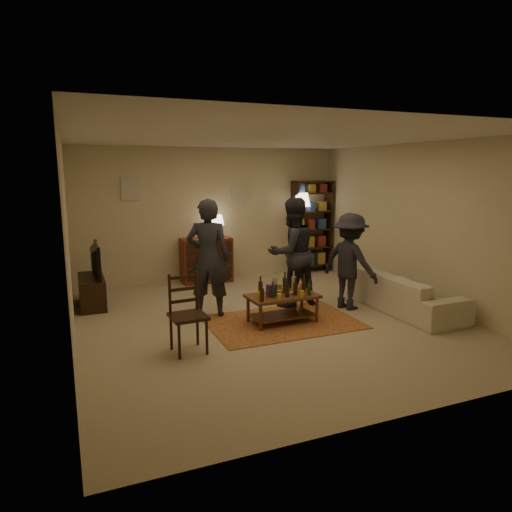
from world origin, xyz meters
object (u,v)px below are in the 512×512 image
dining_chair (187,310)px  dresser (207,259)px  floor_lamp (302,205)px  tv_stand (92,284)px  bookshelf (311,226)px  person_left (208,258)px  coffee_table (282,297)px  person_by_sofa (350,262)px  person_right (292,253)px  sofa (405,293)px

dining_chair → dresser: size_ratio=0.73×
floor_lamp → tv_stand: bearing=-169.0°
dresser → bookshelf: bookshelf is taller
dining_chair → person_left: person_left is taller
bookshelf → person_left: 3.75m
coffee_table → person_by_sofa: 1.40m
bookshelf → coffee_table: bearing=-125.7°
bookshelf → person_by_sofa: size_ratio=1.29×
coffee_table → person_right: (0.52, 0.73, 0.52)m
dining_chair → sofa: 3.66m
dresser → person_by_sofa: bearing=-58.0°
floor_lamp → dresser: bearing=178.3°
coffee_table → tv_stand: bearing=142.7°
person_right → dresser: bearing=-76.9°
bookshelf → person_by_sofa: bookshelf is taller
dresser → sofa: (2.39, -3.11, -0.17)m
coffee_table → person_left: size_ratio=0.58×
person_left → tv_stand: bearing=-11.8°
person_right → bookshelf: bearing=-133.9°
sofa → person_left: 3.19m
tv_stand → dresser: bearing=22.1°
dining_chair → bookshelf: 5.08m
person_left → person_right: person_left is taller
coffee_table → person_by_sofa: (1.33, 0.24, 0.40)m
bookshelf → person_by_sofa: (-0.79, -2.70, -0.25)m
coffee_table → person_right: 1.03m
sofa → person_right: person_right is taller
coffee_table → tv_stand: size_ratio=1.00×
tv_stand → person_right: 3.37m
floor_lamp → sofa: (0.27, -3.05, -1.20)m
dresser → floor_lamp: floor_lamp is taller
person_by_sofa → dresser: bearing=12.0°
bookshelf → person_left: (-3.02, -2.21, -0.12)m
person_left → sofa: bearing=-173.5°
floor_lamp → person_right: person_right is taller
dining_chair → floor_lamp: (3.37, 3.33, 0.98)m
dining_chair → bookshelf: size_ratio=0.50×
sofa → coffee_table: bearing=83.5°
coffee_table → floor_lamp: 3.52m
bookshelf → floor_lamp: size_ratio=1.14×
dresser → person_by_sofa: person_by_sofa is taller
coffee_table → person_left: 1.29m
floor_lamp → coffee_table: bearing=-122.5°
bookshelf → person_by_sofa: bearing=-106.3°
tv_stand → dresser: dresser is taller
dresser → person_left: person_left is taller
tv_stand → person_by_sofa: person_by_sofa is taller
dresser → bookshelf: 2.50m
dresser → bookshelf: bearing=1.6°
sofa → person_left: (-2.98, 0.97, 0.61)m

